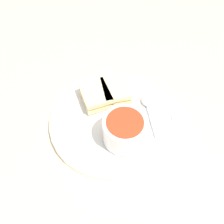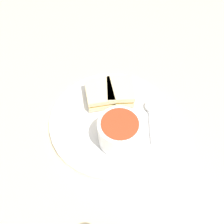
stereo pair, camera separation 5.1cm
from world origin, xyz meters
name	(u,v)px [view 2 (the right image)]	position (x,y,z in m)	size (l,w,h in m)	color
ground_plane	(112,121)	(0.00, 0.00, 0.00)	(2.40, 2.40, 0.00)	beige
plate	(112,119)	(0.00, 0.00, 0.01)	(0.30, 0.30, 0.02)	white
soup_bowl	(119,132)	(-0.06, -0.01, 0.05)	(0.09, 0.09, 0.07)	white
spoon	(150,109)	(0.01, -0.09, 0.03)	(0.12, 0.03, 0.01)	silver
sandwich_half_near	(120,91)	(0.06, -0.03, 0.04)	(0.08, 0.07, 0.03)	beige
sandwich_half_far	(100,94)	(0.06, 0.03, 0.04)	(0.09, 0.07, 0.03)	beige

